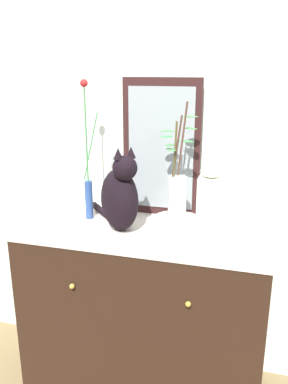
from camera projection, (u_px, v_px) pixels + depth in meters
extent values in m
cube|color=silver|center=(161.00, 131.00, 2.01)|extent=(4.40, 0.08, 2.60)
cube|color=black|center=(144.00, 315.00, 1.98)|extent=(1.13, 0.48, 0.87)
cube|color=beige|center=(144.00, 232.00, 1.85)|extent=(1.16, 0.49, 0.02)
sphere|color=#B79338|center=(72.00, 286.00, 1.74)|extent=(0.02, 0.02, 0.02)
sphere|color=#B79338|center=(188.00, 304.00, 1.60)|extent=(0.02, 0.02, 0.02)
cube|color=black|center=(161.00, 149.00, 1.94)|extent=(0.38, 0.03, 0.67)
cube|color=gray|center=(161.00, 149.00, 1.93)|extent=(0.32, 0.01, 0.59)
ellipsoid|color=black|center=(119.00, 200.00, 1.80)|extent=(0.27, 0.27, 0.29)
sphere|color=black|center=(125.00, 168.00, 1.70)|extent=(0.11, 0.11, 0.11)
cone|color=black|center=(131.00, 152.00, 1.69)|extent=(0.04, 0.04, 0.05)
cone|color=black|center=(118.00, 154.00, 1.67)|extent=(0.04, 0.04, 0.05)
cylinder|color=black|center=(102.00, 211.00, 2.03)|extent=(0.17, 0.18, 0.03)
cylinder|color=navy|center=(89.00, 200.00, 1.95)|extent=(0.04, 0.04, 0.19)
cylinder|color=#408044|center=(86.00, 136.00, 1.86)|extent=(0.01, 0.01, 0.44)
sphere|color=#A21D1D|center=(84.00, 83.00, 1.79)|extent=(0.04, 0.04, 0.04)
cylinder|color=#368743|center=(91.00, 147.00, 1.87)|extent=(0.09, 0.01, 0.32)
cylinder|color=white|center=(176.00, 224.00, 1.82)|extent=(0.22, 0.22, 0.06)
cylinder|color=silver|center=(177.00, 198.00, 1.78)|extent=(0.08, 0.08, 0.20)
cylinder|color=#51352A|center=(181.00, 148.00, 1.73)|extent=(0.06, 0.05, 0.40)
ellipsoid|color=#3B893D|center=(187.00, 141.00, 1.72)|extent=(0.08, 0.05, 0.01)
ellipsoid|color=#42803F|center=(190.00, 128.00, 1.74)|extent=(0.08, 0.06, 0.01)
ellipsoid|color=#478749|center=(190.00, 117.00, 1.73)|extent=(0.08, 0.05, 0.01)
cylinder|color=#473B1F|center=(175.00, 158.00, 1.74)|extent=(0.02, 0.04, 0.32)
ellipsoid|color=#3E7A3E|center=(171.00, 150.00, 1.73)|extent=(0.07, 0.08, 0.01)
ellipsoid|color=#37884C|center=(167.00, 137.00, 1.74)|extent=(0.07, 0.08, 0.01)
cylinder|color=#462E22|center=(176.00, 155.00, 1.74)|extent=(0.05, 0.05, 0.34)
ellipsoid|color=#42794A|center=(171.00, 145.00, 1.75)|extent=(0.07, 0.08, 0.01)
ellipsoid|color=#3C7E40|center=(167.00, 131.00, 1.76)|extent=(0.08, 0.05, 0.01)
cube|color=white|center=(209.00, 213.00, 1.62)|extent=(0.09, 0.09, 0.30)
ellipsoid|color=white|center=(211.00, 171.00, 1.57)|extent=(0.08, 0.08, 0.05)
sphere|color=white|center=(212.00, 162.00, 1.56)|extent=(0.02, 0.02, 0.02)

